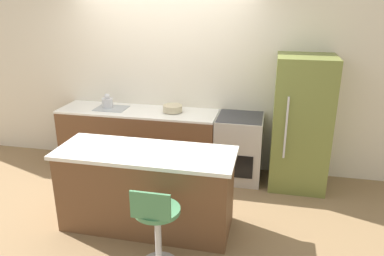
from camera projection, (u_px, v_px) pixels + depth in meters
name	position (u px, v px, depth m)	size (l,w,h in m)	color
ground_plane	(155.00, 180.00, 5.14)	(14.00, 14.00, 0.00)	#8E704C
wall_back	(167.00, 77.00, 5.31)	(8.00, 0.06, 2.60)	silver
back_counter	(139.00, 140.00, 5.36)	(2.23, 0.62, 0.89)	brown
kitchen_island	(147.00, 189.00, 4.00)	(1.87, 0.70, 0.88)	brown
oven_range	(239.00, 148.00, 5.07)	(0.61, 0.63, 0.89)	#B7B2A8
refrigerator	(301.00, 123.00, 4.75)	(0.71, 0.69, 1.71)	olive
stool_chair	(157.00, 227.00, 3.33)	(0.41, 0.41, 0.88)	#B7B7BC
kettle	(107.00, 102.00, 5.30)	(0.15, 0.15, 0.20)	silver
mixing_bowl	(173.00, 108.00, 5.11)	(0.26, 0.26, 0.09)	#C1B28E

